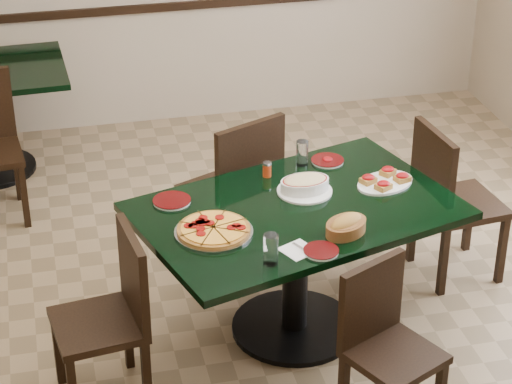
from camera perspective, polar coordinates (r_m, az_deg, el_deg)
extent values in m
plane|color=#806849|center=(5.45, -0.60, -7.50)|extent=(5.50, 5.50, 0.00)
cube|color=black|center=(7.46, -5.30, 10.47)|extent=(5.00, 0.03, 0.06)
cube|color=black|center=(5.01, 2.34, -1.09)|extent=(1.78, 1.41, 0.04)
cylinder|color=black|center=(5.20, 2.26, -4.68)|extent=(0.13, 0.13, 0.71)
cylinder|color=black|center=(5.40, 2.19, -7.69)|extent=(0.67, 0.67, 0.03)
cube|color=black|center=(5.74, -1.57, 0.03)|extent=(0.60, 0.60, 0.04)
cube|color=black|center=(5.47, -0.33, 1.63)|extent=(0.43, 0.22, 0.48)
cube|color=black|center=(6.10, -1.15, -0.73)|extent=(0.05, 0.05, 0.44)
cube|color=black|center=(5.83, 1.16, -2.22)|extent=(0.05, 0.05, 0.44)
cube|color=black|center=(5.90, -4.20, -1.87)|extent=(0.05, 0.05, 0.44)
cube|color=black|center=(5.63, -1.96, -3.48)|extent=(0.05, 0.05, 0.44)
cube|color=black|center=(4.64, 7.91, -9.27)|extent=(0.50, 0.50, 0.04)
cube|color=black|center=(4.60, 6.59, -6.13)|extent=(0.35, 0.20, 0.40)
cube|color=black|center=(4.94, 7.71, -9.53)|extent=(0.05, 0.05, 0.36)
cube|color=black|center=(5.76, 11.60, -0.70)|extent=(0.48, 0.48, 0.04)
cube|color=black|center=(5.55, 10.08, 1.25)|extent=(0.09, 0.44, 0.47)
cube|color=black|center=(5.83, 13.88, -3.24)|extent=(0.04, 0.04, 0.43)
cube|color=black|center=(5.65, 10.65, -3.94)|extent=(0.04, 0.04, 0.43)
cube|color=black|center=(6.10, 12.05, -1.50)|extent=(0.04, 0.04, 0.43)
cube|color=black|center=(5.93, 8.92, -2.12)|extent=(0.04, 0.04, 0.43)
cube|color=black|center=(4.78, -9.02, -7.52)|extent=(0.46, 0.46, 0.04)
cube|color=black|center=(4.67, -7.02, -4.71)|extent=(0.10, 0.41, 0.44)
cube|color=black|center=(5.03, -11.24, -8.81)|extent=(0.05, 0.05, 0.40)
cube|color=black|center=(5.07, -7.33, -8.05)|extent=(0.05, 0.05, 0.40)
cube|color=black|center=(4.80, -6.27, -10.40)|extent=(0.05, 0.05, 0.40)
cube|color=black|center=(6.37, -13.10, -0.26)|extent=(0.04, 0.04, 0.42)
cube|color=black|center=(6.70, -13.50, 1.20)|extent=(0.04, 0.04, 0.42)
cylinder|color=#B1B1B8|center=(4.78, -2.43, -2.29)|extent=(0.38, 0.38, 0.01)
cylinder|color=#8F5A1F|center=(4.77, -2.44, -2.17)|extent=(0.35, 0.35, 0.02)
cylinder|color=orange|center=(4.77, -2.44, -2.05)|extent=(0.31, 0.31, 0.01)
cylinder|color=silver|center=(5.14, 2.79, 0.06)|extent=(0.29, 0.29, 0.01)
ellipsoid|color=#CBB58C|center=(5.11, 2.81, 0.69)|extent=(0.24, 0.17, 0.04)
ellipsoid|color=#A5742D|center=(4.77, 5.17, -1.77)|extent=(0.22, 0.18, 0.08)
cylinder|color=silver|center=(4.64, 3.74, -3.40)|extent=(0.16, 0.16, 0.01)
cylinder|color=#350304|center=(4.63, 3.74, -3.33)|extent=(0.17, 0.17, 0.00)
cylinder|color=silver|center=(5.45, 4.11, 1.78)|extent=(0.18, 0.18, 0.01)
cylinder|color=#350304|center=(5.45, 4.11, 1.85)|extent=(0.18, 0.18, 0.00)
ellipsoid|color=#A80809|center=(5.45, 4.11, 1.88)|extent=(0.05, 0.05, 0.03)
cylinder|color=silver|center=(5.06, -4.83, -0.52)|extent=(0.19, 0.19, 0.01)
cylinder|color=#350304|center=(5.05, -4.84, -0.46)|extent=(0.19, 0.19, 0.00)
cube|color=silver|center=(4.65, 2.42, -3.34)|extent=(0.19, 0.19, 0.00)
cube|color=#B1B1B8|center=(4.65, 2.66, -3.26)|extent=(0.07, 0.13, 0.00)
cylinder|color=white|center=(5.38, 2.65, 2.23)|extent=(0.07, 0.07, 0.14)
cylinder|color=white|center=(4.51, 0.85, -3.28)|extent=(0.07, 0.07, 0.15)
cylinder|color=red|center=(5.27, 0.63, 1.26)|extent=(0.05, 0.05, 0.07)
cylinder|color=#B1B1B8|center=(5.25, 0.64, 1.64)|extent=(0.05, 0.05, 0.01)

